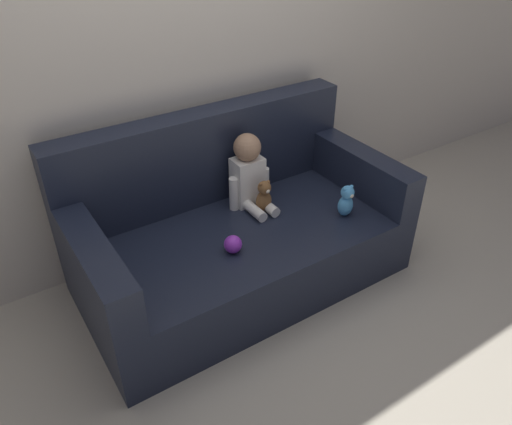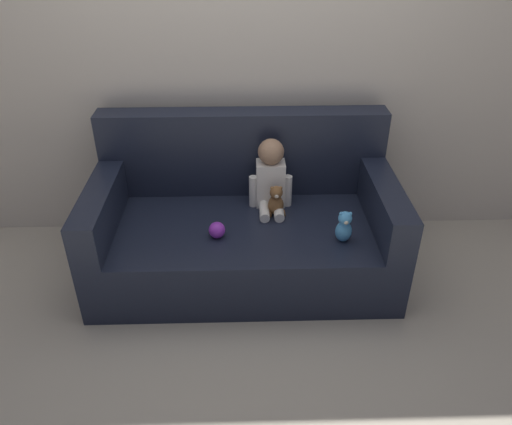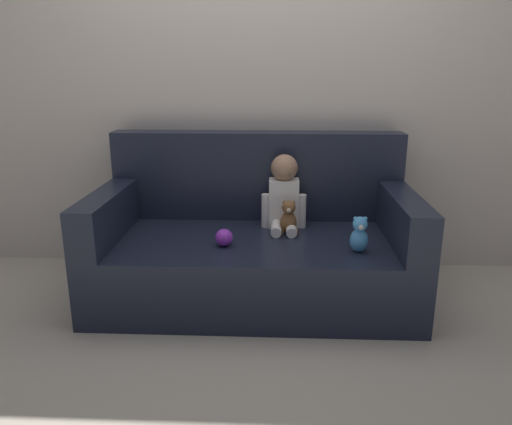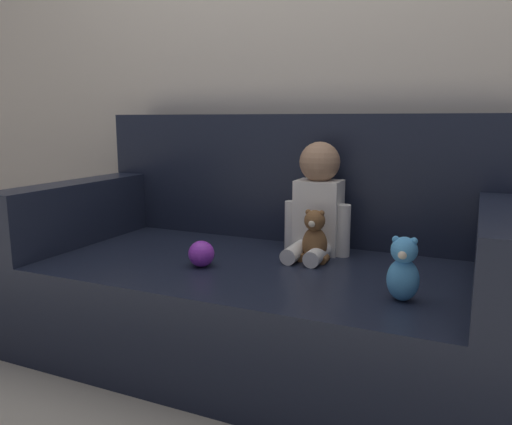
{
  "view_description": "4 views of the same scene",
  "coord_description": "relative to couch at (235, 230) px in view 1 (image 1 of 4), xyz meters",
  "views": [
    {
      "loc": [
        -1.21,
        -2.01,
        2.03
      ],
      "look_at": [
        0.02,
        -0.13,
        0.54
      ],
      "focal_mm": 35.0,
      "sensor_mm": 36.0,
      "label": 1
    },
    {
      "loc": [
        -0.0,
        -2.61,
        2.07
      ],
      "look_at": [
        0.07,
        -0.13,
        0.52
      ],
      "focal_mm": 35.0,
      "sensor_mm": 36.0,
      "label": 2
    },
    {
      "loc": [
        0.14,
        -2.79,
        1.35
      ],
      "look_at": [
        0.01,
        -0.08,
        0.55
      ],
      "focal_mm": 35.0,
      "sensor_mm": 36.0,
      "label": 3
    },
    {
      "loc": [
        0.76,
        -1.73,
        0.93
      ],
      "look_at": [
        -0.0,
        -0.02,
        0.58
      ],
      "focal_mm": 35.0,
      "sensor_mm": 36.0,
      "label": 4
    }
  ],
  "objects": [
    {
      "name": "couch",
      "position": [
        0.0,
        0.0,
        0.0
      ],
      "size": [
        1.86,
        0.98,
        0.95
      ],
      "color": "black",
      "rests_on": "ground_plane"
    },
    {
      "name": "plush_toy_side",
      "position": [
        0.58,
        -0.31,
        0.17
      ],
      "size": [
        0.1,
        0.09,
        0.2
      ],
      "color": "#4C9EDB",
      "rests_on": "couch"
    },
    {
      "name": "toy_ball",
      "position": [
        -0.16,
        -0.25,
        0.12
      ],
      "size": [
        0.1,
        0.1,
        0.1
      ],
      "color": "purple",
      "rests_on": "couch"
    },
    {
      "name": "ground_plane",
      "position": [
        0.0,
        -0.08,
        -0.31
      ],
      "size": [
        12.0,
        12.0,
        0.0
      ],
      "primitive_type": "plane",
      "color": "#B7AD99"
    },
    {
      "name": "person_baby",
      "position": [
        0.17,
        0.11,
        0.27
      ],
      "size": [
        0.28,
        0.32,
        0.45
      ],
      "color": "white",
      "rests_on": "couch"
    },
    {
      "name": "wall_back",
      "position": [
        0.0,
        0.5,
        0.99
      ],
      "size": [
        8.0,
        0.05,
        2.6
      ],
      "color": "beige",
      "rests_on": "ground_plane"
    },
    {
      "name": "teddy_bear_brown",
      "position": [
        0.2,
        -0.01,
        0.17
      ],
      "size": [
        0.12,
        0.09,
        0.2
      ],
      "color": "brown",
      "rests_on": "couch"
    }
  ]
}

